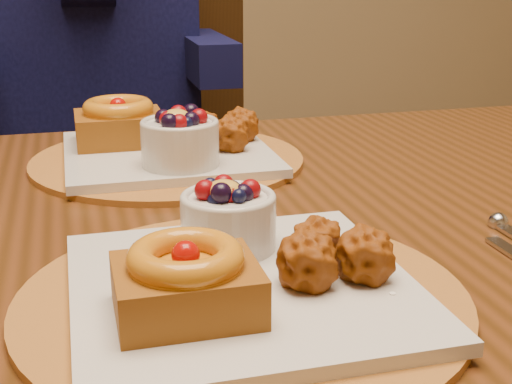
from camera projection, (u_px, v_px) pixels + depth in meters
dining_table at (198, 277)px, 0.83m from camera, size 1.60×0.90×0.76m
place_setting_near at (238, 274)px, 0.59m from camera, size 0.38×0.38×0.09m
place_setting_far at (165, 143)px, 0.99m from camera, size 0.38×0.38×0.09m
chair_far at (186, 157)px, 1.79m from camera, size 0.60×0.60×0.99m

